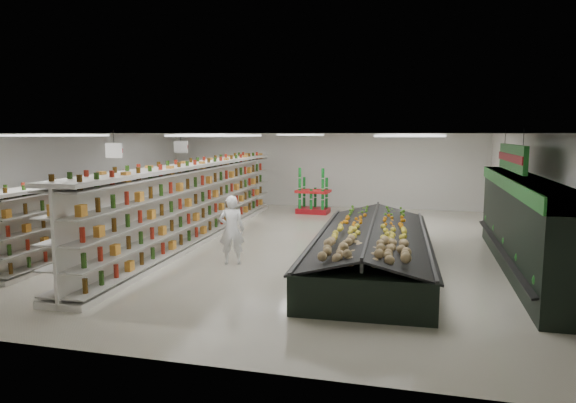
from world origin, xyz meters
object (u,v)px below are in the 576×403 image
(gondola_center, at_px, (197,204))
(shopper_background, at_px, (180,201))
(soda_endcap, at_px, (313,193))
(shopper_main, at_px, (232,230))
(produce_island, at_px, (372,247))
(gondola_left, at_px, (128,207))

(gondola_center, height_order, shopper_background, gondola_center)
(soda_endcap, bearing_deg, shopper_main, -91.94)
(gondola_center, relative_size, produce_island, 1.77)
(produce_island, relative_size, shopper_background, 4.78)
(shopper_background, bearing_deg, soda_endcap, -25.47)
(gondola_center, bearing_deg, produce_island, -23.60)
(gondola_center, xyz_separation_m, shopper_main, (2.12, -2.68, -0.21))
(produce_island, bearing_deg, gondola_center, 158.59)
(gondola_center, distance_m, produce_island, 5.93)
(gondola_center, bearing_deg, gondola_left, -179.48)
(produce_island, bearing_deg, gondola_left, 165.36)
(soda_endcap, height_order, shopper_background, soda_endcap)
(gondola_left, distance_m, soda_endcap, 7.61)
(gondola_left, height_order, shopper_background, gondola_left)
(gondola_left, height_order, produce_island, gondola_left)
(soda_endcap, xyz_separation_m, shopper_main, (-0.29, -8.52, 0.04))
(produce_island, xyz_separation_m, soda_endcap, (-3.08, 8.00, 0.31))
(gondola_left, relative_size, soda_endcap, 6.67)
(gondola_left, height_order, soda_endcap, gondola_left)
(gondola_left, distance_m, shopper_main, 5.14)
(gondola_center, bearing_deg, shopper_main, -53.83)
(gondola_left, height_order, gondola_center, gondola_center)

